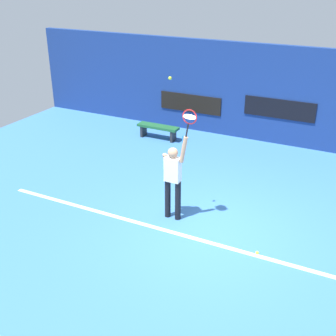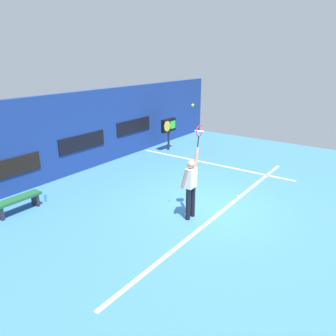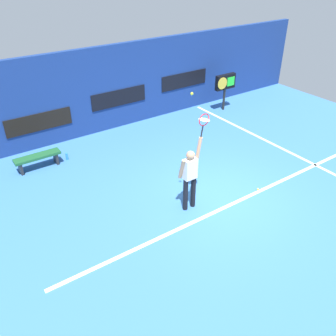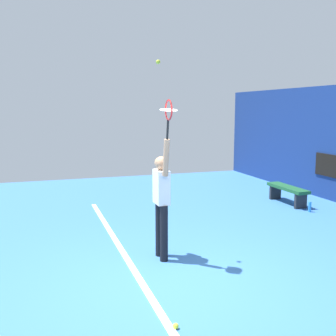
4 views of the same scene
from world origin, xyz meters
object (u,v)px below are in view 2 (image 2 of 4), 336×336
tennis_player (191,184)px  tennis_ball (193,105)px  court_bench (18,201)px  scoreboard_clock (169,126)px  tennis_racket (199,132)px  spare_ball (237,196)px  water_bottle (46,198)px

tennis_player → tennis_ball: tennis_ball is taller
tennis_ball → court_bench: tennis_ball is taller
court_bench → scoreboard_clock: bearing=2.3°
scoreboard_clock → court_bench: size_ratio=1.08×
tennis_racket → scoreboard_clock: tennis_racket is taller
tennis_ball → spare_ball: tennis_ball is taller
tennis_ball → scoreboard_clock: 7.35m
tennis_racket → tennis_ball: bearing=-175.8°
scoreboard_clock → water_bottle: (-7.03, -0.31, -1.03)m
spare_ball → tennis_player: bearing=166.6°
water_bottle → tennis_racket: bearing=-64.0°
tennis_player → court_bench: bearing=121.6°
court_bench → water_bottle: 0.93m
tennis_racket → court_bench: bearing=125.0°
water_bottle → scoreboard_clock: bearing=2.5°
court_bench → water_bottle: court_bench is taller
tennis_player → tennis_racket: tennis_racket is taller
tennis_player → tennis_racket: 1.42m
tennis_racket → tennis_ball: size_ratio=9.15×
tennis_ball → tennis_player: bearing=31.4°
spare_ball → water_bottle: bearing=128.7°
water_bottle → court_bench: bearing=180.0°
tennis_player → tennis_ball: size_ratio=29.26×
court_bench → tennis_player: bearing=-58.4°
tennis_ball → spare_ball: 3.82m
tennis_ball → water_bottle: bearing=111.1°
court_bench → tennis_ball: bearing=-59.1°
tennis_racket → court_bench: (-2.97, 4.24, -2.05)m
scoreboard_clock → spare_ball: bearing=-122.7°
tennis_ball → court_bench: bearing=120.9°
water_bottle → spare_ball: water_bottle is taller
tennis_player → tennis_racket: bearing=-0.7°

